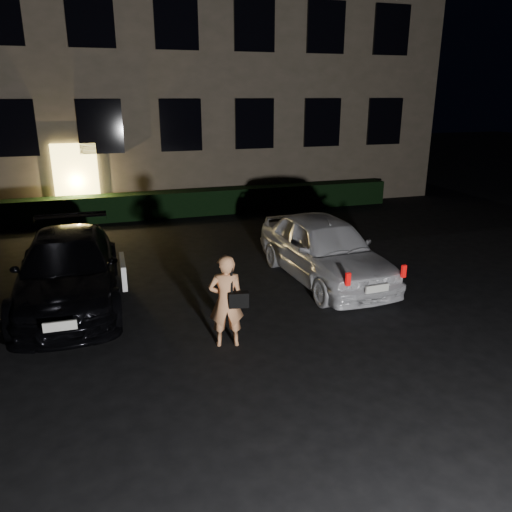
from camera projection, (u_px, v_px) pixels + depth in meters
name	position (u px, v px, depth m)	size (l,w,h in m)	color
ground	(305.00, 364.00, 7.78)	(80.00, 80.00, 0.00)	black
building	(160.00, 40.00, 19.50)	(20.00, 8.11, 12.00)	brown
hedge	(186.00, 203.00, 17.16)	(15.00, 0.70, 0.85)	black
sedan	(68.00, 270.00, 9.90)	(2.07, 4.86, 1.37)	black
hatch	(324.00, 248.00, 11.12)	(1.95, 4.37, 1.46)	white
man	(227.00, 301.00, 8.14)	(0.66, 0.48, 1.58)	tan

